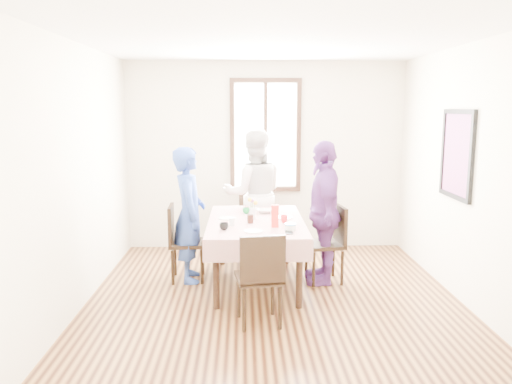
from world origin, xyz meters
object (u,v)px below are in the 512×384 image
chair_near (259,278)px  person_right (323,212)px  chair_far (254,224)px  person_left (189,215)px  chair_right (324,244)px  dining_table (256,252)px  person_far (254,194)px  chair_left (188,243)px

chair_near → person_right: (0.79, 1.17, 0.38)m
chair_far → person_left: person_left is taller
chair_near → chair_far: bearing=81.3°
chair_right → chair_far: size_ratio=1.00×
chair_right → person_right: (-0.02, 0.00, 0.38)m
dining_table → person_far: (0.00, 1.09, 0.51)m
dining_table → chair_far: bearing=90.0°
chair_near → person_right: bearing=47.2°
person_right → chair_right: bearing=92.8°
chair_left → dining_table: bearing=76.7°
person_far → person_left: bearing=44.9°
chair_left → person_far: (0.81, 0.94, 0.43)m
chair_right → person_left: person_left is taller
chair_left → chair_right: 1.62m
chair_near → chair_left: bearing=113.9°
dining_table → person_right: person_right is taller
chair_left → person_right: bearing=83.7°
chair_right → chair_near: bearing=137.9°
person_left → person_right: 1.58m
person_left → person_far: bearing=-47.9°
person_left → person_right: person_right is taller
chair_far → chair_near: same height
person_right → chair_far: bearing=-140.6°
dining_table → person_left: (-0.79, 0.15, 0.42)m
dining_table → person_right: bearing=3.7°
chair_left → chair_near: 1.50m
dining_table → person_right: size_ratio=0.97×
chair_left → person_far: bearing=136.6°
chair_far → chair_left: bearing=51.7°
chair_near → person_left: size_ratio=0.57×
chair_left → person_right: 1.65m
chair_far → person_right: 1.38m
chair_right → person_left: size_ratio=0.57×
person_far → person_right: bearing=121.9°
chair_right → chair_left: bearing=79.1°
chair_near → person_far: size_ratio=0.52×
chair_left → chair_right: bearing=83.7°
person_right → chair_left: bearing=-90.8°
dining_table → person_left: person_left is taller
dining_table → chair_far: (-0.00, 1.11, 0.08)m
chair_left → chair_right: size_ratio=1.00×
chair_far → person_far: bearing=91.7°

